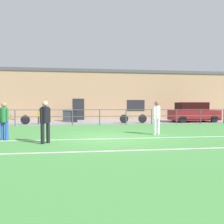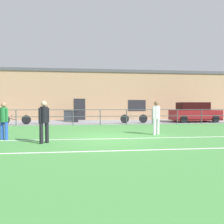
{
  "view_description": "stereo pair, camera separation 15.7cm",
  "coord_description": "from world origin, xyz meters",
  "views": [
    {
      "loc": [
        -0.96,
        -9.15,
        1.47
      ],
      "look_at": [
        0.55,
        2.97,
        1.06
      ],
      "focal_mm": 32.73,
      "sensor_mm": 36.0,
      "label": 1
    },
    {
      "loc": [
        -0.81,
        -9.17,
        1.47
      ],
      "look_at": [
        0.55,
        2.97,
        1.06
      ],
      "focal_mm": 32.73,
      "sensor_mm": 36.0,
      "label": 2
    }
  ],
  "objects": [
    {
      "name": "field_line_touchline",
      "position": [
        0.0,
        -0.36,
        0.0
      ],
      "size": [
        36.0,
        0.11,
        0.0
      ],
      "primitive_type": "cube",
      "color": "white",
      "rests_on": "ground"
    },
    {
      "name": "player_goalkeeper",
      "position": [
        -2.54,
        -1.12,
        0.93
      ],
      "size": [
        0.35,
        0.34,
        1.63
      ],
      "rotation": [
        0.0,
        0.0,
        0.76
      ],
      "color": "black",
      "rests_on": "ground"
    },
    {
      "name": "bicycle_parked_0",
      "position": [
        -6.32,
        6.82,
        0.37
      ],
      "size": [
        2.22,
        0.04,
        0.77
      ],
      "color": "black",
      "rests_on": "pavement_strip"
    },
    {
      "name": "spectator_child",
      "position": [
        -4.56,
        7.08,
        0.68
      ],
      "size": [
        0.31,
        0.2,
        1.16
      ],
      "rotation": [
        0.0,
        0.0,
        3.41
      ],
      "color": "#232D4C",
      "rests_on": "pavement_strip"
    },
    {
      "name": "field_line_hash",
      "position": [
        0.0,
        -2.72,
        0.0
      ],
      "size": [
        36.0,
        0.11,
        0.0
      ],
      "primitive_type": "cube",
      "color": "white",
      "rests_on": "ground"
    },
    {
      "name": "ground",
      "position": [
        0.0,
        0.0,
        -0.02
      ],
      "size": [
        60.0,
        44.0,
        0.04
      ],
      "primitive_type": "cube",
      "color": "#478C42"
    },
    {
      "name": "player_striker",
      "position": [
        -4.4,
        -0.1,
        0.9
      ],
      "size": [
        0.4,
        0.28,
        1.59
      ],
      "rotation": [
        0.0,
        0.0,
        2.69
      ],
      "color": "blue",
      "rests_on": "ground"
    },
    {
      "name": "trash_bin_1",
      "position": [
        -2.03,
        8.37,
        0.51
      ],
      "size": [
        0.58,
        0.49,
        0.97
      ],
      "color": "black",
      "rests_on": "pavement_strip"
    },
    {
      "name": "player_winger",
      "position": [
        2.5,
        0.64,
        0.94
      ],
      "size": [
        0.42,
        0.29,
        1.66
      ],
      "rotation": [
        0.0,
        0.0,
        0.46
      ],
      "color": "white",
      "rests_on": "ground"
    },
    {
      "name": "pavement_strip",
      "position": [
        0.0,
        8.5,
        0.01
      ],
      "size": [
        48.0,
        5.0,
        0.02
      ],
      "primitive_type": "cube",
      "color": "gray",
      "rests_on": "ground"
    },
    {
      "name": "trash_bin_0",
      "position": [
        -2.77,
        9.78,
        0.51
      ],
      "size": [
        0.68,
        0.57,
        0.97
      ],
      "color": "#33383D",
      "rests_on": "pavement_strip"
    },
    {
      "name": "bicycle_parked_1",
      "position": [
        2.77,
        6.92,
        0.38
      ],
      "size": [
        2.22,
        0.04,
        0.78
      ],
      "color": "black",
      "rests_on": "pavement_strip"
    },
    {
      "name": "parked_car_red",
      "position": [
        8.17,
        7.46,
        0.81
      ],
      "size": [
        4.06,
        1.8,
        1.68
      ],
      "color": "maroon",
      "rests_on": "pavement_strip"
    },
    {
      "name": "clubhouse_facade",
      "position": [
        0.0,
        12.2,
        2.52
      ],
      "size": [
        28.0,
        2.56,
        5.02
      ],
      "color": "tan",
      "rests_on": "ground"
    },
    {
      "name": "perimeter_fence",
      "position": [
        0.0,
        6.0,
        0.75
      ],
      "size": [
        36.07,
        0.07,
        1.15
      ],
      "color": "#474C51",
      "rests_on": "ground"
    }
  ]
}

